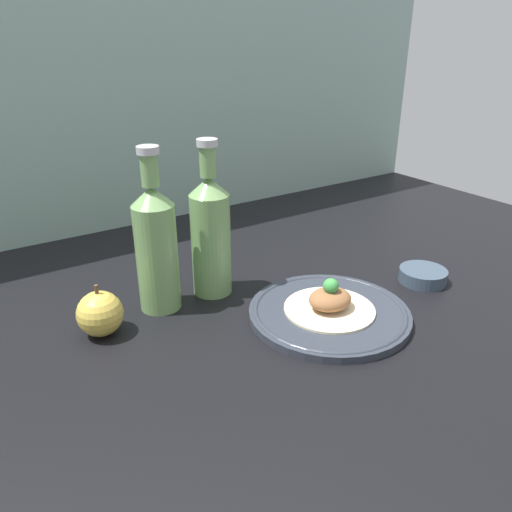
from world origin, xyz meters
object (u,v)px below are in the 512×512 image
cider_bottle_right (211,233)px  apple (100,314)px  plated_food (330,302)px  plate (329,312)px  cider_bottle_left (156,245)px  dipping_bowl (423,276)px

cider_bottle_right → apple: 23.18cm
cider_bottle_right → plated_food: bearing=-58.0°
plate → cider_bottle_left: cider_bottle_left is taller
dipping_bowl → plate: bearing=-179.9°
cider_bottle_left → cider_bottle_right: (10.26, 0.00, 0.00)cm
plated_food → cider_bottle_right: 23.90cm
cider_bottle_right → apple: cider_bottle_right is taller
apple → plated_food: bearing=-25.6°
plated_food → cider_bottle_right: size_ratio=0.54×
cider_bottle_left → apple: bearing=-165.5°
dipping_bowl → cider_bottle_right: bearing=152.0°
plated_food → apple: 37.04cm
plated_food → dipping_bowl: size_ratio=1.70×
apple → cider_bottle_left: bearing=14.5°
plated_food → apple: bearing=154.4°
plate → apple: bearing=154.4°
plated_food → cider_bottle_left: bearing=139.4°
plate → plated_food: size_ratio=1.78×
plated_food → cider_bottle_right: (-11.81, 18.90, 8.64)cm
plate → dipping_bowl: bearing=0.1°
plated_food → cider_bottle_left: size_ratio=0.54×
cider_bottle_right → cider_bottle_left: bearing=180.0°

